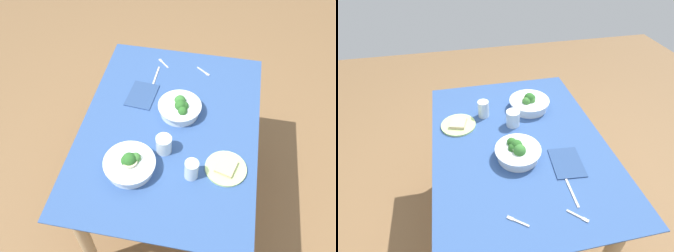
{
  "view_description": "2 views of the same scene",
  "coord_description": "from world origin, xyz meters",
  "views": [
    {
      "loc": [
        1.15,
        0.21,
        2.2
      ],
      "look_at": [
        0.03,
        -0.0,
        0.81
      ],
      "focal_mm": 38.57,
      "sensor_mm": 36.0,
      "label": 1
    },
    {
      "loc": [
        -1.02,
        0.28,
        1.74
      ],
      "look_at": [
        0.09,
        0.05,
        0.81
      ],
      "focal_mm": 28.8,
      "sensor_mm": 36.0,
      "label": 2
    }
  ],
  "objects": [
    {
      "name": "bread_side_plate",
      "position": [
        0.2,
        0.31,
        0.77
      ],
      "size": [
        0.2,
        0.2,
        0.03
      ],
      "color": "#B7D684",
      "rests_on": "dining_table"
    },
    {
      "name": "fork_by_far_bowl",
      "position": [
        -0.48,
        -0.13,
        0.77
      ],
      "size": [
        0.07,
        0.07,
        0.0
      ],
      "rotation": [
        0.0,
        0.0,
        3.93
      ],
      "color": "#B7B7BC",
      "rests_on": "dining_table"
    },
    {
      "name": "ground_plane",
      "position": [
        0.0,
        0.0,
        0.0
      ],
      "size": [
        6.0,
        6.0,
        0.0
      ],
      "primitive_type": "plane",
      "color": "brown"
    },
    {
      "name": "broccoli_bowl_near",
      "position": [
        0.28,
        -0.13,
        0.8
      ],
      "size": [
        0.24,
        0.24,
        0.11
      ],
      "color": "white",
      "rests_on": "dining_table"
    },
    {
      "name": "table_knife_left",
      "position": [
        -0.34,
        -0.15,
        0.77
      ],
      "size": [
        0.22,
        0.02,
        0.0
      ],
      "primitive_type": "cube",
      "rotation": [
        0.0,
        0.0,
        3.12
      ],
      "color": "#B7B7BC",
      "rests_on": "dining_table"
    },
    {
      "name": "fork_by_near_bowl",
      "position": [
        -0.45,
        0.12,
        0.77
      ],
      "size": [
        0.07,
        0.08,
        0.0
      ],
      "rotation": [
        0.0,
        0.0,
        0.92
      ],
      "color": "#B7B7BC",
      "rests_on": "dining_table"
    },
    {
      "name": "water_glass_center",
      "position": [
        0.15,
        -0.0,
        0.81
      ],
      "size": [
        0.08,
        0.08,
        0.09
      ],
      "primitive_type": "cylinder",
      "color": "silver",
      "rests_on": "dining_table"
    },
    {
      "name": "broccoli_bowl_far",
      "position": [
        -0.11,
        0.04,
        0.8
      ],
      "size": [
        0.23,
        0.23,
        0.1
      ],
      "color": "white",
      "rests_on": "dining_table"
    },
    {
      "name": "napkin_folded_upper",
      "position": [
        -0.2,
        -0.19,
        0.77
      ],
      "size": [
        0.21,
        0.16,
        0.01
      ],
      "primitive_type": "cube",
      "rotation": [
        0.0,
        0.0,
        -0.09
      ],
      "color": "navy",
      "rests_on": "dining_table"
    },
    {
      "name": "water_glass_side",
      "position": [
        0.26,
        0.15,
        0.81
      ],
      "size": [
        0.06,
        0.06,
        0.1
      ],
      "primitive_type": "cylinder",
      "color": "silver",
      "rests_on": "dining_table"
    },
    {
      "name": "dining_table",
      "position": [
        0.0,
        0.0,
        0.63
      ],
      "size": [
        1.23,
        0.91,
        0.76
      ],
      "color": "#2D4C84",
      "rests_on": "ground_plane"
    }
  ]
}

